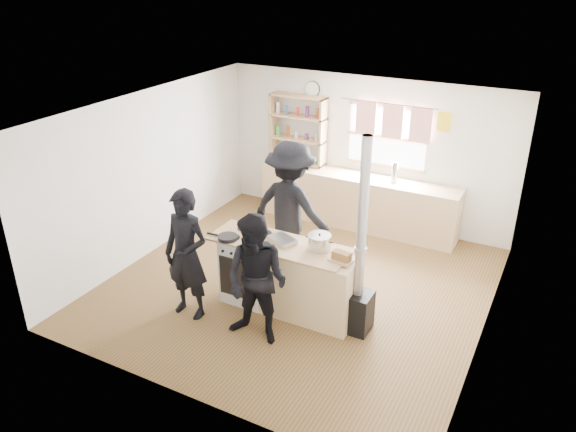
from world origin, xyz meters
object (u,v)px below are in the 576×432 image
object	(u,v)px
flue_heater	(358,284)
person_near_right	(257,280)
stockpot_stove	(258,229)
bread_board	(341,257)
cooking_island	(289,277)
thermos	(395,173)
person_far	(291,208)
skillet_greens	(228,237)
roast_tray	(282,240)
person_near_left	(186,255)
stockpot_counter	(319,242)

from	to	relation	value
flue_heater	person_near_right	bearing A→B (deg)	-143.79
stockpot_stove	bread_board	bearing A→B (deg)	-6.61
cooking_island	bread_board	world-z (taller)	bread_board
thermos	bread_board	distance (m)	2.84
stockpot_stove	person_far	size ratio (longest dim) A/B	0.11
bread_board	flue_heater	size ratio (longest dim) A/B	0.12
person_near_right	skillet_greens	bearing A→B (deg)	144.62
roast_tray	bread_board	distance (m)	0.85
cooking_island	stockpot_stove	distance (m)	0.74
skillet_greens	flue_heater	xyz separation A→B (m)	(1.73, 0.19, -0.31)
thermos	flue_heater	distance (m)	2.86
person_near_right	thermos	bearing A→B (deg)	82.19
cooking_island	person_near_right	bearing A→B (deg)	-92.82
person_near_right	person_far	distance (m)	1.75
cooking_island	stockpot_stove	bearing A→B (deg)	169.67
person_near_left	thermos	bearing A→B (deg)	66.91
person_near_left	person_far	distance (m)	1.75
cooking_island	person_near_left	distance (m)	1.34
thermos	cooking_island	bearing A→B (deg)	-99.40
stockpot_counter	person_far	world-z (taller)	person_far
stockpot_stove	person_near_right	bearing A→B (deg)	-60.99
roast_tray	stockpot_stove	bearing A→B (deg)	171.54
stockpot_counter	flue_heater	world-z (taller)	flue_heater
bread_board	person_near_left	xyz separation A→B (m)	(-1.81, -0.63, -0.13)
roast_tray	stockpot_counter	bearing A→B (deg)	6.91
roast_tray	person_far	bearing A→B (deg)	111.06
stockpot_stove	stockpot_counter	bearing A→B (deg)	0.20
person_near_right	stockpot_counter	bearing A→B (deg)	64.08
roast_tray	cooking_island	bearing A→B (deg)	-16.21
stockpot_stove	roast_tray	bearing A→B (deg)	-8.46
thermos	stockpot_stove	xyz separation A→B (m)	(-0.96, -2.68, -0.05)
stockpot_stove	person_far	bearing A→B (deg)	88.22
cooking_island	roast_tray	bearing A→B (deg)	163.79
stockpot_stove	stockpot_counter	size ratio (longest dim) A/B	0.71
bread_board	flue_heater	xyz separation A→B (m)	(0.22, 0.03, -0.33)
stockpot_counter	thermos	bearing A→B (deg)	88.16
skillet_greens	roast_tray	size ratio (longest dim) A/B	0.66
roast_tray	person_near_left	xyz separation A→B (m)	(-0.96, -0.72, -0.11)
roast_tray	person_near_left	world-z (taller)	person_near_left
person_near_right	flue_heater	bearing A→B (deg)	36.43
roast_tray	person_near_left	size ratio (longest dim) A/B	0.24
roast_tray	bread_board	size ratio (longest dim) A/B	1.34
roast_tray	person_far	distance (m)	0.98
flue_heater	thermos	bearing A→B (deg)	100.01
stockpot_stove	person_near_right	distance (m)	0.97
thermos	roast_tray	xyz separation A→B (m)	(-0.58, -2.74, -0.09)
bread_board	flue_heater	bearing A→B (deg)	8.92
roast_tray	person_near_right	xyz separation A→B (m)	(0.08, -0.77, -0.15)
stockpot_stove	flue_heater	world-z (taller)	flue_heater
flue_heater	cooking_island	bearing A→B (deg)	178.97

